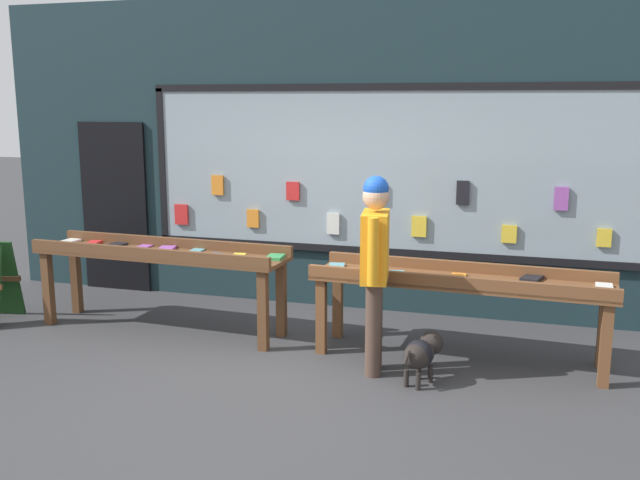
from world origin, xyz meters
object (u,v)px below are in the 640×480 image
(person_browsing, at_px, (375,259))
(small_dog, at_px, (422,352))
(display_table_left, at_px, (161,260))
(display_table_right, at_px, (460,286))

(person_browsing, relative_size, small_dog, 3.24)
(person_browsing, bearing_deg, display_table_left, 68.49)
(display_table_right, xyz_separation_m, person_browsing, (-0.68, -0.53, 0.33))
(display_table_left, relative_size, display_table_right, 1.00)
(small_dog, bearing_deg, person_browsing, 94.99)
(display_table_right, bearing_deg, person_browsing, -141.84)
(display_table_left, height_order, display_table_right, display_table_left)
(display_table_left, height_order, person_browsing, person_browsing)
(display_table_right, distance_m, person_browsing, 0.93)
(small_dog, bearing_deg, display_table_left, 97.58)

